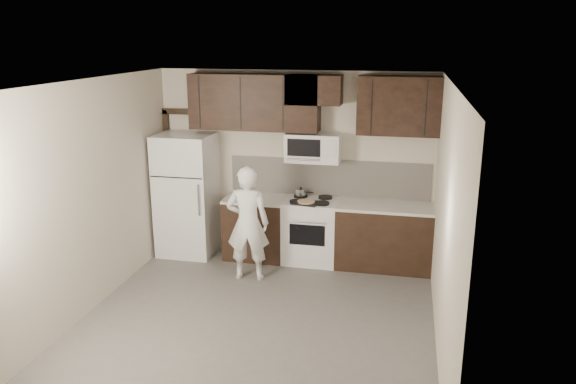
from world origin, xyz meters
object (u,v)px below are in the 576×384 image
(stove, at_px, (311,230))
(refrigerator, at_px, (187,195))
(person, at_px, (248,223))
(microwave, at_px, (313,148))

(stove, xyz_separation_m, refrigerator, (-1.85, -0.05, 0.44))
(refrigerator, bearing_deg, stove, 1.51)
(person, bearing_deg, refrigerator, -39.42)
(microwave, relative_size, person, 0.49)
(stove, distance_m, microwave, 1.20)
(stove, height_order, person, person)
(stove, bearing_deg, refrigerator, -178.49)
(microwave, height_order, refrigerator, microwave)
(stove, xyz_separation_m, microwave, (-0.00, 0.12, 1.19))
(refrigerator, bearing_deg, person, -32.59)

